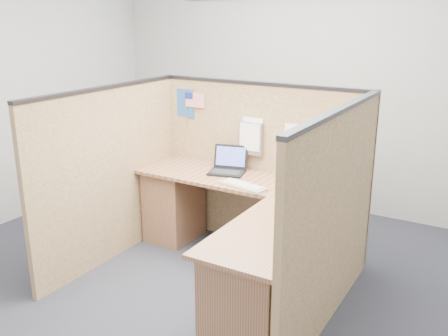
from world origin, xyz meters
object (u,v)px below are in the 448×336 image
Objects in this scene: mouse at (298,193)px; laptop at (230,166)px; l_desk at (240,235)px; keyboard at (243,186)px.

laptop is at bearing 159.99° from mouse.
mouse reaches higher than l_desk.
keyboard is 0.47m from mouse.
l_desk is 0.58m from mouse.
laptop reaches higher than mouse.
laptop reaches higher than keyboard.
laptop is 0.44m from keyboard.
keyboard is (-0.08, 0.19, 0.35)m from l_desk.
l_desk is 0.74m from laptop.
keyboard is at bearing -60.54° from laptop.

